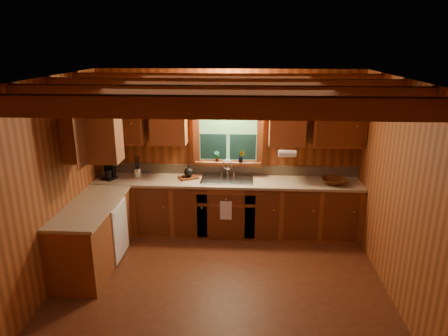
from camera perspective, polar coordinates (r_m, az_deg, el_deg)
The scene contains 20 objects.
room at distance 4.74m, azimuth -0.59°, elevation -3.47°, with size 4.20×4.20×4.20m.
ceiling_beams at distance 4.46m, azimuth -0.63°, elevation 10.96°, with size 4.20×2.54×0.18m.
base_cabinets at distance 6.31m, azimuth -4.24°, elevation -6.59°, with size 4.20×2.22×0.86m.
countertop at distance 6.14m, azimuth -4.20°, elevation -2.73°, with size 4.20×2.24×0.04m.
backsplash at distance 6.63m, azimuth 0.57°, elevation -0.24°, with size 4.20×0.02×0.16m, color tan.
dishwasher_panel at distance 5.98m, azimuth -14.43°, elevation -8.53°, with size 0.02×0.60×0.80m, color white.
upper_cabinets at distance 6.02m, azimuth -5.04°, elevation 6.33°, with size 4.19×1.77×0.78m.
window at distance 6.46m, azimuth 0.57°, elevation 4.35°, with size 1.12×0.08×1.00m.
window_sill at distance 6.52m, azimuth 0.54°, elevation 0.75°, with size 1.06×0.14×0.04m, color brown.
wall_sconce at distance 6.23m, azimuth 0.53°, elevation 9.79°, with size 0.45×0.21×0.17m.
paper_towel_roll at distance 6.20m, azimuth 8.94°, elevation 2.04°, with size 0.11×0.11×0.27m, color white.
dish_towel at distance 6.21m, azimuth 0.26°, elevation -6.03°, with size 0.18×0.01×0.30m, color white.
sink at distance 6.40m, azimuth 0.44°, elevation -2.07°, with size 0.82×0.48×0.43m.
coffee_maker at distance 6.66m, azimuth -15.93°, elevation -0.20°, with size 0.17×0.22×0.31m.
utensil_crock at distance 6.61m, azimuth -12.16°, elevation -0.60°, with size 0.13×0.13×0.36m.
cutting_board at distance 6.48m, azimuth -5.02°, elevation -1.34°, with size 0.30×0.22×0.03m, color #572812.
teakettle at distance 6.45m, azimuth -5.04°, elevation -0.59°, with size 0.15×0.15×0.19m.
wicker_basket at distance 6.42m, azimuth 15.28°, elevation -1.80°, with size 0.37×0.37×0.09m, color #48230C.
potted_plant_left at distance 6.50m, azimuth -1.01°, elevation 1.68°, with size 0.09×0.06×0.18m, color #572812.
potted_plant_right at distance 6.46m, azimuth 2.45°, elevation 1.65°, with size 0.11×0.09×0.19m, color #572812.
Camera 1 is at (0.32, -4.42, 2.99)m, focal length 32.31 mm.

